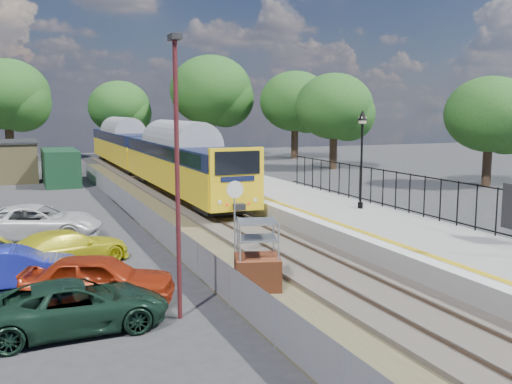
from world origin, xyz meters
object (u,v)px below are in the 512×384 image
car_yellow (68,248)px  car_green (77,306)px  speed_sign (235,207)px  car_white (37,222)px  car_blue (15,268)px  car_red (99,279)px  victorian_lamp_north (362,136)px  brick_plinth (257,256)px  carpark_lamp (177,162)px  train (145,150)px

car_yellow → car_green: bearing=155.9°
speed_sign → car_white: bearing=137.5°
car_blue → speed_sign: bearing=-88.0°
car_white → car_red: bearing=-156.6°
victorian_lamp_north → car_white: victorian_lamp_north is taller
brick_plinth → speed_sign: bearing=82.7°
brick_plinth → speed_sign: (0.37, 2.90, 1.04)m
car_blue → car_yellow: same height
speed_sign → carpark_lamp: 5.81m
brick_plinth → carpark_lamp: 4.47m
speed_sign → car_green: 7.29m
speed_sign → car_yellow: bearing=163.6°
victorian_lamp_north → carpark_lamp: size_ratio=0.63×
train → car_blue: size_ratio=10.48×
train → car_white: size_ratio=7.64×
victorian_lamp_north → train: size_ratio=0.11×
speed_sign → car_green: bearing=-138.8°
car_blue → car_white: bearing=-3.9°
brick_plinth → car_yellow: bearing=135.0°
car_yellow → victorian_lamp_north: bearing=-103.9°
carpark_lamp → car_yellow: carpark_lamp is taller
carpark_lamp → brick_plinth: bearing=27.2°
train → car_white: bearing=-114.2°
brick_plinth → car_red: (-4.67, 0.50, -0.32)m
train → car_yellow: 25.82m
victorian_lamp_north → car_blue: size_ratio=1.18×
speed_sign → victorian_lamp_north: bearing=32.4°
train → car_yellow: train is taller
carpark_lamp → car_green: (-2.59, 0.21, -3.53)m
train → car_yellow: size_ratio=9.23×
car_yellow → car_white: size_ratio=0.83×
car_white → car_blue: bearing=-171.7°
speed_sign → car_blue: size_ratio=0.78×
victorian_lamp_north → car_green: victorian_lamp_north is taller
car_blue → train: bearing=-16.7°
victorian_lamp_north → carpark_lamp: carpark_lamp is taller
victorian_lamp_north → speed_sign: (-7.80, -3.93, -2.21)m
car_green → car_blue: 4.55m
car_white → carpark_lamp: bearing=-149.2°
car_white → car_yellow: bearing=-154.6°
car_blue → car_green: bearing=-158.6°
carpark_lamp → car_yellow: bearing=109.0°
brick_plinth → car_white: size_ratio=0.41×
car_yellow → car_red: bearing=164.4°
car_red → car_blue: 3.38m
train → car_white: 21.60m
victorian_lamp_north → carpark_lamp: bearing=-143.0°
carpark_lamp → car_blue: bearing=131.4°
train → speed_sign: train is taller
carpark_lamp → car_white: size_ratio=1.37×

